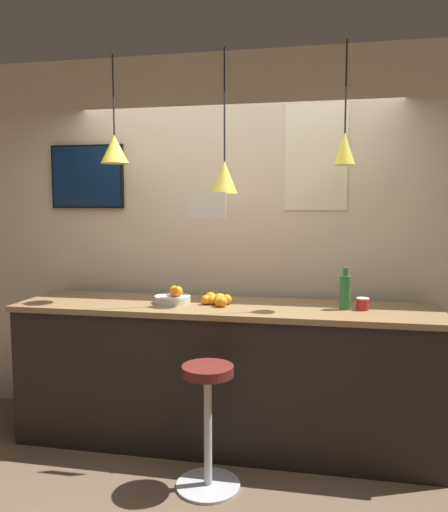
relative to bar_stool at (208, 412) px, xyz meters
name	(u,v)px	position (x,y,z in m)	size (l,w,h in m)	color
ground_plane	(199,502)	(-0.02, -0.17, -0.48)	(14.00, 14.00, 0.00)	brown
back_wall	(235,240)	(-0.02, 1.05, 0.97)	(8.00, 0.06, 2.90)	beige
service_counter	(224,374)	(-0.02, 0.60, 0.03)	(3.00, 0.70, 1.02)	black
bar_stool	(208,412)	(0.00, 0.00, 0.00)	(0.40, 0.40, 0.77)	#B7B7BC
fruit_bowl	(173,297)	(-0.39, 0.60, 0.58)	(0.26, 0.26, 0.12)	beige
orange_pile	(217,299)	(-0.07, 0.59, 0.58)	(0.22, 0.19, 0.08)	orange
juice_bottle	(345,292)	(0.82, 0.60, 0.66)	(0.08, 0.08, 0.29)	#286B33
spread_jar	(363,304)	(0.94, 0.60, 0.58)	(0.08, 0.08, 0.08)	red
pendant_lamp_left	(115,149)	(-0.83, 0.61, 1.66)	(0.21, 0.21, 0.77)	black
pendant_lamp_middle	(224,177)	(-0.02, 0.61, 1.45)	(0.18, 0.18, 1.00)	black
pendant_lamp_right	(345,148)	(0.80, 0.61, 1.63)	(0.14, 0.14, 0.81)	black
mounted_tv	(87,177)	(-1.24, 1.00, 1.48)	(0.62, 0.04, 0.51)	black
hanging_menu_board	(208,205)	(-0.07, 0.33, 1.25)	(0.24, 0.01, 0.17)	silver
wall_poster	(316,158)	(0.61, 1.02, 1.61)	(0.47, 0.01, 0.79)	beige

